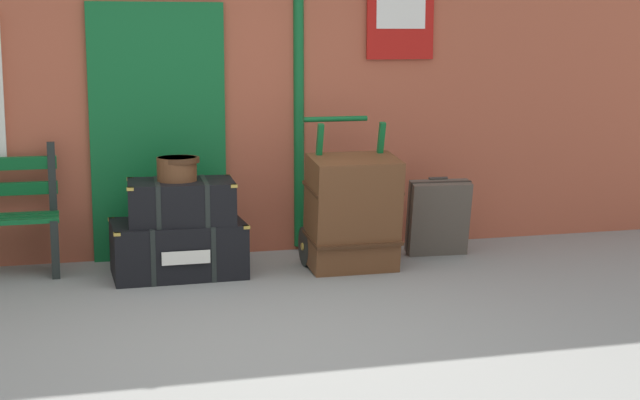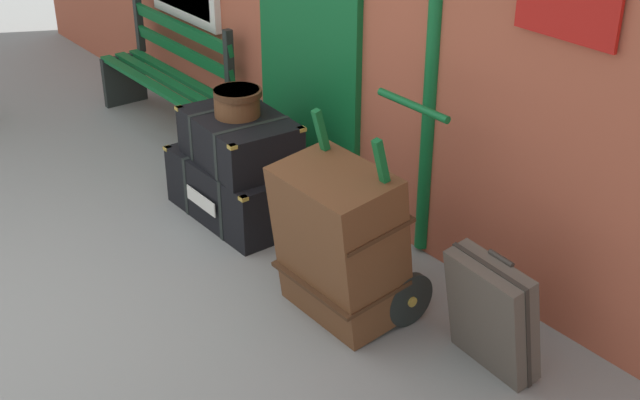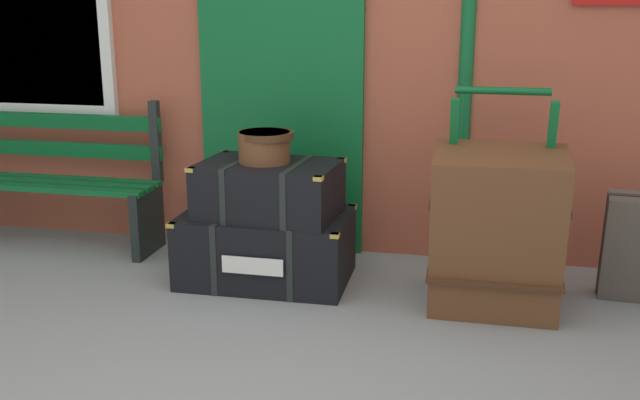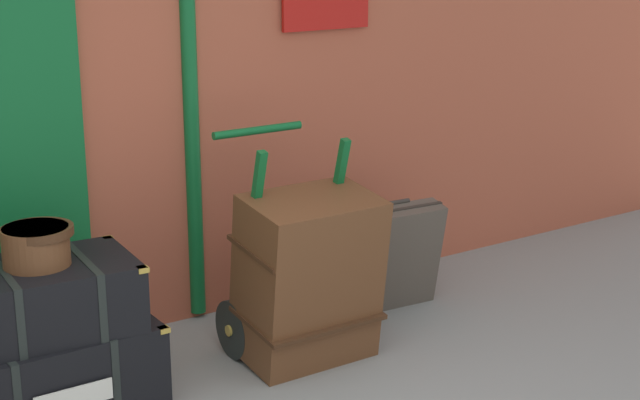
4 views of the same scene
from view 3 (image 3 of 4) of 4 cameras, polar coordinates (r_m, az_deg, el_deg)
The scene contains 7 objects.
brick_facade at distance 4.94m, azimuth 1.28°, elevation 14.56°, with size 10.40×0.35×3.20m.
platform_bench at distance 5.42m, azimuth -20.43°, elevation 1.34°, with size 1.60×0.43×1.01m.
steamer_trunk_base at distance 4.47m, azimuth -4.19°, elevation -3.65°, with size 1.02×0.68×0.43m.
steamer_trunk_middle at distance 4.34m, azimuth -4.00°, elevation 0.85°, with size 0.85×0.60×0.33m.
round_hatbox at distance 4.30m, azimuth -4.33°, elevation 4.32°, with size 0.33×0.32×0.18m.
porters_trolley at distance 4.25m, azimuth 13.37°, elevation -4.21°, with size 0.71×0.68×1.18m.
large_brown_trunk at distance 4.02m, azimuth 13.56°, elevation -2.43°, with size 0.70×0.54×0.93m.
Camera 3 is at (0.94, -2.25, 1.65)m, focal length 41.12 mm.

